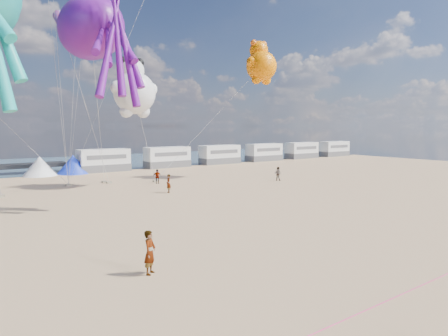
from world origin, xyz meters
TOP-DOWN VIEW (x-y plane):
  - ground at (0.00, 0.00)m, footprint 120.00×120.00m
  - water at (0.00, 55.00)m, footprint 120.00×120.00m
  - motorhome_0 at (6.00, 40.00)m, footprint 6.60×2.50m
  - motorhome_1 at (15.50, 40.00)m, footprint 6.60×2.50m
  - motorhome_2 at (25.00, 40.00)m, footprint 6.60×2.50m
  - motorhome_3 at (34.50, 40.00)m, footprint 6.60×2.50m
  - motorhome_4 at (44.00, 40.00)m, footprint 6.60×2.50m
  - motorhome_5 at (53.50, 40.00)m, footprint 6.60×2.50m
  - tent_white at (-2.00, 40.00)m, footprint 4.00×4.00m
  - tent_blue at (2.00, 40.00)m, footprint 4.00×4.00m
  - rope_line at (0.00, -5.00)m, footprint 34.00×0.03m
  - standing_person at (-5.27, 2.20)m, footprint 0.79×0.77m
  - beachgoer_1 at (18.67, 19.84)m, footprint 0.77×0.89m
  - beachgoer_3 at (6.69, 25.62)m, footprint 1.13×0.94m
  - beachgoer_5 at (4.91, 19.76)m, footprint 0.87×1.64m
  - sandbag_a at (-7.81, 25.91)m, footprint 0.50×0.35m
  - sandbag_b at (2.33, 29.44)m, footprint 0.50×0.35m
  - sandbag_c at (7.01, 26.73)m, footprint 0.50×0.35m
  - sandbag_d at (2.56, 28.67)m, footprint 0.50×0.35m
  - sandbag_e at (-1.43, 29.31)m, footprint 0.50×0.35m
  - kite_octopus_purple at (-1.30, 21.00)m, footprint 5.26×10.47m
  - kite_panda at (4.09, 25.01)m, footprint 5.49×5.23m
  - kite_teddy_orange at (19.23, 23.43)m, footprint 4.76×4.54m
  - windsock_mid at (-3.02, 23.48)m, footprint 2.10×5.77m

SIDE VIEW (x-z plane):
  - ground at x=0.00m, z-range 0.00..0.00m
  - water at x=0.00m, z-range 0.02..0.02m
  - rope_line at x=0.00m, z-range 0.00..0.04m
  - sandbag_a at x=-7.81m, z-range 0.00..0.22m
  - sandbag_b at x=2.33m, z-range 0.00..0.22m
  - sandbag_c at x=7.01m, z-range 0.00..0.22m
  - sandbag_d at x=2.56m, z-range 0.00..0.22m
  - sandbag_e at x=-1.43m, z-range 0.00..0.22m
  - beachgoer_3 at x=6.69m, z-range 0.00..1.52m
  - beachgoer_1 at x=18.67m, z-range 0.00..1.53m
  - beachgoer_5 at x=4.91m, z-range 0.00..1.68m
  - standing_person at x=-5.27m, z-range 0.00..1.83m
  - tent_white at x=-2.00m, z-range 0.00..2.40m
  - tent_blue at x=2.00m, z-range 0.00..2.40m
  - motorhome_0 at x=6.00m, z-range 0.00..3.00m
  - motorhome_1 at x=15.50m, z-range 0.00..3.00m
  - motorhome_2 at x=25.00m, z-range 0.00..3.00m
  - motorhome_3 at x=34.50m, z-range 0.00..3.00m
  - motorhome_4 at x=44.00m, z-range 0.00..3.00m
  - motorhome_5 at x=53.50m, z-range 0.00..3.00m
  - kite_panda at x=4.09m, z-range 5.77..12.83m
  - kite_teddy_orange at x=19.23m, z-range 9.95..16.03m
  - kite_octopus_purple at x=-1.30m, z-range 8.21..19.76m
  - windsock_mid at x=-3.02m, z-range 11.80..17.48m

